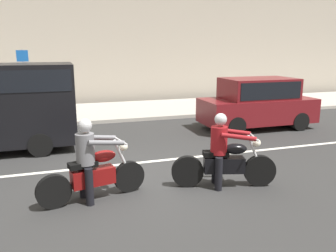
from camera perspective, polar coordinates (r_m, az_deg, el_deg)
name	(u,v)px	position (r m, az deg, el deg)	size (l,w,h in m)	color
ground_plane	(138,176)	(7.80, -5.02, -8.36)	(80.00, 80.00, 0.00)	#2C2C2C
sidewalk_slab	(97,112)	(15.43, -11.72, 2.32)	(40.00, 4.40, 0.14)	#A8A399
lane_marking_stripe	(137,163)	(8.67, -5.17, -6.15)	(18.00, 0.14, 0.01)	silver
motorcycle_with_rider_gray	(92,167)	(6.58, -12.61, -6.70)	(2.07, 0.78, 1.58)	black
motorcycle_with_rider_crimson	(224,157)	(7.12, 9.28, -5.13)	(2.12, 0.87, 1.55)	black
parked_hatchback_maroon	(258,103)	(12.57, 14.74, 3.82)	(4.04, 1.76, 1.80)	maroon
street_sign_post	(24,76)	(14.95, -22.90, 7.69)	(0.44, 0.08, 2.64)	gray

